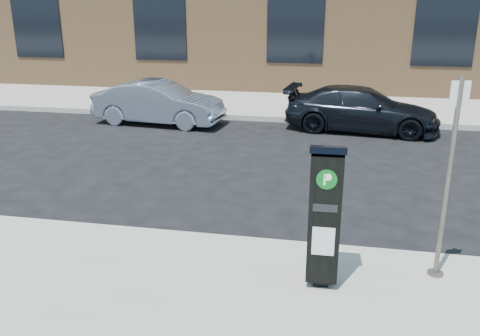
% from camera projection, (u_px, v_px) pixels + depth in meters
% --- Properties ---
extents(ground, '(120.00, 120.00, 0.00)m').
position_uv_depth(ground, '(218.00, 245.00, 7.47)').
color(ground, black).
rests_on(ground, ground).
extents(sidewalk_far, '(60.00, 12.00, 0.15)m').
position_uv_depth(sidewalk_far, '(298.00, 87.00, 20.48)').
color(sidewalk_far, gray).
rests_on(sidewalk_far, ground).
extents(curb_near, '(60.00, 0.12, 0.16)m').
position_uv_depth(curb_near, '(217.00, 241.00, 7.42)').
color(curb_near, '#9E9B93').
rests_on(curb_near, ground).
extents(curb_far, '(60.00, 0.12, 0.16)m').
position_uv_depth(curb_far, '(281.00, 119.00, 14.91)').
color(curb_far, '#9E9B93').
rests_on(curb_far, ground).
extents(parking_kiosk, '(0.41, 0.37, 1.77)m').
position_uv_depth(parking_kiosk, '(325.00, 215.00, 5.89)').
color(parking_kiosk, black).
rests_on(parking_kiosk, sidewalk_near).
extents(sign_pole, '(0.22, 0.20, 2.48)m').
position_uv_depth(sign_pole, '(448.00, 182.00, 5.99)').
color(sign_pole, '#5C5551').
rests_on(sign_pole, sidewalk_near).
extents(car_silver, '(3.83, 1.67, 1.22)m').
position_uv_depth(car_silver, '(159.00, 103.00, 14.53)').
color(car_silver, gray).
rests_on(car_silver, ground).
extents(car_dark, '(4.26, 2.11, 1.19)m').
position_uv_depth(car_dark, '(361.00, 109.00, 13.76)').
color(car_dark, black).
rests_on(car_dark, ground).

